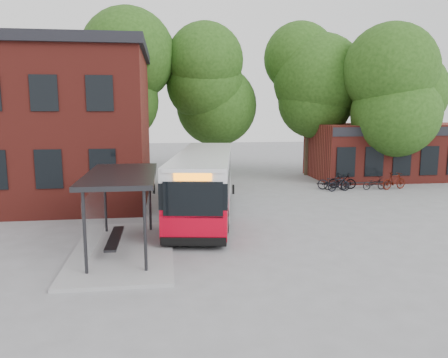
{
  "coord_description": "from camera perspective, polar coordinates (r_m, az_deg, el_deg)",
  "views": [
    {
      "loc": [
        -2.93,
        -16.55,
        5.11
      ],
      "look_at": [
        -0.35,
        2.56,
        2.0
      ],
      "focal_mm": 35.0,
      "sensor_mm": 36.0,
      "label": 1
    }
  ],
  "objects": [
    {
      "name": "shop_row",
      "position": [
        35.56,
        22.65,
        3.44
      ],
      "size": [
        14.0,
        6.2,
        4.0
      ],
      "primitive_type": null,
      "color": "maroon",
      "rests_on": "ground"
    },
    {
      "name": "tree_0",
      "position": [
        32.7,
        -13.28,
        9.6
      ],
      "size": [
        7.92,
        7.92,
        11.0
      ],
      "primitive_type": null,
      "color": "#1E4011",
      "rests_on": "ground"
    },
    {
      "name": "ground",
      "position": [
        17.57,
        2.26,
        -7.75
      ],
      "size": [
        100.0,
        100.0,
        0.0
      ],
      "primitive_type": "plane",
      "color": "slate"
    },
    {
      "name": "bus_shelter",
      "position": [
        16.05,
        -13.14,
        -4.26
      ],
      "size": [
        3.6,
        7.0,
        2.9
      ],
      "primitive_type": null,
      "color": "#28282C",
      "rests_on": "ground"
    },
    {
      "name": "bicycle_0",
      "position": [
        28.66,
        14.02,
        -0.37
      ],
      "size": [
        2.02,
        1.15,
        1.01
      ],
      "primitive_type": "imported",
      "rotation": [
        0.0,
        0.0,
        1.31
      ],
      "color": "black",
      "rests_on": "ground"
    },
    {
      "name": "bicycle_7",
      "position": [
        29.93,
        21.34,
        -0.24
      ],
      "size": [
        1.89,
        0.95,
        1.09
      ],
      "primitive_type": "imported",
      "rotation": [
        0.0,
        0.0,
        1.82
      ],
      "color": "#3D0F07",
      "rests_on": "ground"
    },
    {
      "name": "bicycle_3",
      "position": [
        29.15,
        15.2,
        -0.24
      ],
      "size": [
        1.76,
        1.07,
        1.03
      ],
      "primitive_type": "imported",
      "rotation": [
        0.0,
        0.0,
        1.2
      ],
      "color": "black",
      "rests_on": "ground"
    },
    {
      "name": "city_bus",
      "position": [
        21.39,
        -2.58,
        -0.53
      ],
      "size": [
        4.39,
        12.17,
        3.03
      ],
      "primitive_type": null,
      "rotation": [
        0.0,
        0.0,
        -0.16
      ],
      "color": "#BE0219",
      "rests_on": "ground"
    },
    {
      "name": "bike_rail",
      "position": [
        29.63,
        16.74,
        -0.79
      ],
      "size": [
        5.2,
        0.1,
        0.38
      ],
      "primitive_type": null,
      "color": "#28282C",
      "rests_on": "ground"
    },
    {
      "name": "bicycle_1",
      "position": [
        28.16,
        14.8,
        -0.64
      ],
      "size": [
        1.6,
        0.7,
        0.93
      ],
      "primitive_type": "imported",
      "rotation": [
        0.0,
        0.0,
        1.74
      ],
      "color": "black",
      "rests_on": "ground"
    },
    {
      "name": "tree_2",
      "position": [
        34.34,
        11.01,
        9.64
      ],
      "size": [
        7.92,
        7.92,
        11.0
      ],
      "primitive_type": null,
      "color": "#1E4011",
      "rests_on": "ground"
    },
    {
      "name": "bicycle_2",
      "position": [
        28.45,
        14.47,
        -0.64
      ],
      "size": [
        1.65,
        1.1,
        0.82
      ],
      "primitive_type": "imported",
      "rotation": [
        0.0,
        0.0,
        1.18
      ],
      "color": "black",
      "rests_on": "ground"
    },
    {
      "name": "tree_3",
      "position": [
        32.7,
        21.66,
        7.7
      ],
      "size": [
        7.04,
        7.04,
        9.28
      ],
      "primitive_type": null,
      "color": "#1E4011",
      "rests_on": "ground"
    },
    {
      "name": "bicycle_6",
      "position": [
        29.4,
        19.02,
        -0.54
      ],
      "size": [
        1.62,
        0.7,
        0.83
      ],
      "primitive_type": "imported",
      "rotation": [
        0.0,
        0.0,
        1.67
      ],
      "color": "black",
      "rests_on": "ground"
    },
    {
      "name": "tree_1",
      "position": [
        33.78,
        -1.04,
        9.31
      ],
      "size": [
        7.92,
        7.92,
        10.4
      ],
      "primitive_type": null,
      "color": "#1E4011",
      "rests_on": "ground"
    }
  ]
}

